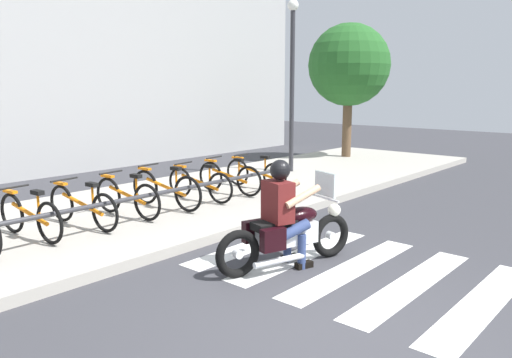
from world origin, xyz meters
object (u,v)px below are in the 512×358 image
at_px(bicycle_2, 82,206).
at_px(bicycle_5, 199,184).
at_px(bicycle_7, 256,173).
at_px(motorcycle, 288,233).
at_px(bicycle_3, 127,197).
at_px(tree_near_rack, 349,66).
at_px(rider, 283,207).
at_px(bicycle_6, 229,177).
at_px(bike_rack, 167,193).
at_px(street_lamp, 292,72).
at_px(bicycle_1, 30,216).
at_px(bicycle_4, 166,189).

bearing_deg(bicycle_2, bicycle_5, -0.00).
height_order(bicycle_2, bicycle_7, bicycle_2).
height_order(motorcycle, bicycle_3, motorcycle).
relative_size(bicycle_2, tree_near_rack, 0.39).
bearing_deg(bicycle_2, rider, -72.97).
height_order(bicycle_6, bike_rack, bicycle_6).
bearing_deg(street_lamp, bicycle_5, -168.86).
relative_size(bicycle_3, tree_near_rack, 0.37).
bearing_deg(bicycle_7, bicycle_1, -180.00).
bearing_deg(bicycle_6, tree_near_rack, 10.19).
relative_size(motorcycle, bike_rack, 0.32).
bearing_deg(bike_rack, bicycle_6, 15.12).
bearing_deg(bicycle_1, bicycle_2, 0.04).
distance_m(motorcycle, bicycle_2, 3.41).
relative_size(bicycle_4, bicycle_7, 1.09).
distance_m(bicycle_3, bicycle_7, 3.28).
height_order(rider, bicycle_4, rider).
height_order(street_lamp, tree_near_rack, street_lamp).
distance_m(bicycle_5, tree_near_rack, 7.86).
height_order(bicycle_1, bicycle_7, bicycle_1).
relative_size(rider, tree_near_rack, 0.33).
bearing_deg(bicycle_3, bicycle_6, 0.00).
distance_m(bicycle_6, bike_rack, 2.13).
relative_size(bicycle_3, bike_rack, 0.25).
bearing_deg(rider, bicycle_3, 92.94).
xyz_separation_m(rider, bicycle_1, (-1.81, 3.22, -0.32)).
relative_size(bicycle_5, bicycle_7, 1.02).
bearing_deg(bicycle_7, tree_near_rack, 11.61).
height_order(bicycle_3, bicycle_6, same).
relative_size(rider, bicycle_1, 0.91).
xyz_separation_m(rider, bicycle_3, (-0.17, 3.22, -0.32)).
relative_size(rider, bicycle_4, 0.83).
height_order(bicycle_1, bicycle_4, bicycle_4).
distance_m(bicycle_4, bicycle_6, 1.64).
height_order(rider, bicycle_5, rider).
bearing_deg(bicycle_2, bicycle_4, -0.03).
bearing_deg(bicycle_3, bicycle_2, 179.94).
xyz_separation_m(bicycle_6, street_lamp, (3.11, 0.77, 2.20)).
bearing_deg(bike_rack, bicycle_4, 53.51).
xyz_separation_m(motorcycle, bicycle_1, (-1.88, 3.24, 0.04)).
distance_m(motorcycle, rider, 0.37).
distance_m(rider, bicycle_7, 4.49).
relative_size(bicycle_7, street_lamp, 0.35).
xyz_separation_m(bicycle_4, bicycle_7, (2.46, 0.00, -0.02)).
bearing_deg(rider, bicycle_2, 107.03).
xyz_separation_m(bicycle_1, bicycle_4, (2.46, -0.00, 0.02)).
height_order(rider, tree_near_rack, tree_near_rack).
relative_size(motorcycle, rider, 1.42).
height_order(bicycle_1, bicycle_2, bicycle_1).
distance_m(bicycle_4, street_lamp, 5.29).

